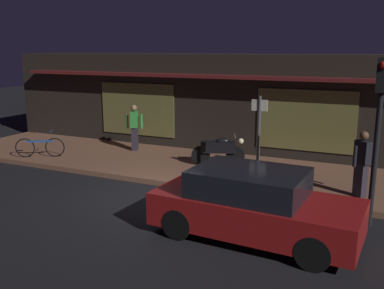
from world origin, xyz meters
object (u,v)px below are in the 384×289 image
person_photographer (134,127)px  parked_car_near (253,205)px  traffic_light_pole (379,113)px  sign_post (259,134)px  person_bystander (362,163)px  bicycle_parked (40,147)px  motorcycle (219,150)px

person_photographer → parked_car_near: 7.89m
person_photographer → traffic_light_pole: traffic_light_pole is taller
parked_car_near → sign_post: bearing=104.7°
person_bystander → bicycle_parked: bearing=-178.6°
bicycle_parked → sign_post: (7.58, 0.32, 1.00)m
bicycle_parked → person_bystander: person_bystander is taller
person_bystander → sign_post: (-2.66, 0.07, 0.48)m
traffic_light_pole → parked_car_near: bearing=-142.4°
motorcycle → person_photographer: size_ratio=0.97×
person_photographer → traffic_light_pole: (8.15, -3.45, 1.45)m
person_photographer → sign_post: bearing=-20.4°
motorcycle → person_photographer: bearing=170.1°
sign_post → parked_car_near: size_ratio=0.57×
bicycle_parked → sign_post: bearing=2.4°
motorcycle → traffic_light_pole: 5.72m
person_bystander → sign_post: 2.70m
person_photographer → person_bystander: 8.09m
motorcycle → bicycle_parked: (-5.94, -1.62, -0.14)m
motorcycle → sign_post: size_ratio=0.67×
bicycle_parked → parked_car_near: bearing=-18.8°
motorcycle → parked_car_near: (2.48, -4.48, 0.06)m
person_photographer → bicycle_parked: bearing=-137.0°
person_bystander → traffic_light_pole: size_ratio=0.46×
bicycle_parked → motorcycle: bearing=15.3°
person_bystander → sign_post: size_ratio=0.70×
motorcycle → sign_post: sign_post is taller
bicycle_parked → sign_post: 7.65m
person_bystander → person_photographer: bearing=165.8°
bicycle_parked → person_photographer: bearing=43.0°
traffic_light_pole → parked_car_near: (-2.14, -1.65, -1.77)m
person_photographer → sign_post: sign_post is taller
person_bystander → parked_car_near: size_ratio=0.40×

